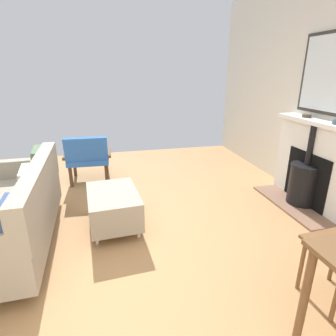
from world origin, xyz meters
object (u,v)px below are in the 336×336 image
object	(u,v)px
sofa	(11,213)
fireplace	(312,170)
ottoman	(113,206)
mantel_bowl_near	(307,116)
armchair_accent	(88,156)

from	to	relation	value
sofa	fireplace	bearing A→B (deg)	-178.12
sofa	ottoman	world-z (taller)	sofa
fireplace	mantel_bowl_near	distance (m)	0.68
mantel_bowl_near	sofa	xyz separation A→B (m)	(3.43, 0.38, -0.75)
fireplace	armchair_accent	distance (m)	3.09
mantel_bowl_near	fireplace	bearing A→B (deg)	86.34
mantel_bowl_near	ottoman	distance (m)	2.62
fireplace	armchair_accent	xyz separation A→B (m)	(2.75, -1.40, -0.05)
fireplace	sofa	world-z (taller)	fireplace
mantel_bowl_near	ottoman	bearing A→B (deg)	5.60
fireplace	ottoman	distance (m)	2.46
ottoman	mantel_bowl_near	bearing A→B (deg)	-174.40
mantel_bowl_near	ottoman	xyz separation A→B (m)	(2.46, 0.24, -0.85)
mantel_bowl_near	sofa	bearing A→B (deg)	6.33
armchair_accent	fireplace	bearing A→B (deg)	152.92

